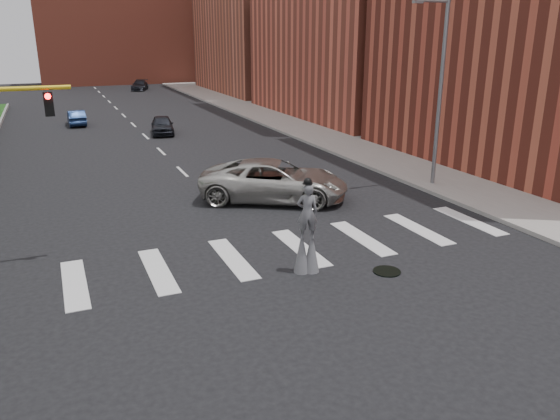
# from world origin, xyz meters

# --- Properties ---
(ground_plane) EXTENTS (160.00, 160.00, 0.00)m
(ground_plane) POSITION_xyz_m (0.00, 0.00, 0.00)
(ground_plane) COLOR black
(ground_plane) RESTS_ON ground
(sidewalk_right) EXTENTS (5.00, 90.00, 0.18)m
(sidewalk_right) POSITION_xyz_m (12.50, 25.00, 0.09)
(sidewalk_right) COLOR gray
(sidewalk_right) RESTS_ON ground
(manhole) EXTENTS (0.90, 0.90, 0.04)m
(manhole) POSITION_xyz_m (3.00, -2.00, 0.02)
(manhole) COLOR black
(manhole) RESTS_ON ground
(building_far) EXTENTS (16.00, 22.00, 20.00)m
(building_far) POSITION_xyz_m (22.00, 54.00, 10.00)
(building_far) COLOR #B85B44
(building_far) RESTS_ON ground
(building_backdrop) EXTENTS (26.00, 14.00, 18.00)m
(building_backdrop) POSITION_xyz_m (6.00, 78.00, 9.00)
(building_backdrop) COLOR #C1533C
(building_backdrop) RESTS_ON ground
(streetlight) EXTENTS (2.05, 0.20, 9.00)m
(streetlight) POSITION_xyz_m (10.90, 6.00, 4.90)
(streetlight) COLOR slate
(streetlight) RESTS_ON ground
(stilt_performer) EXTENTS (0.83, 0.61, 3.16)m
(stilt_performer) POSITION_xyz_m (0.60, -0.94, 1.29)
(stilt_performer) COLOR #322114
(stilt_performer) RESTS_ON ground
(suv_crossing) EXTENTS (7.42, 6.04, 1.88)m
(suv_crossing) POSITION_xyz_m (2.68, 6.88, 0.94)
(suv_crossing) COLOR #B7B5AD
(suv_crossing) RESTS_ON ground
(car_near) EXTENTS (2.29, 4.31, 1.40)m
(car_near) POSITION_xyz_m (1.42, 26.52, 0.70)
(car_near) COLOR black
(car_near) RESTS_ON ground
(car_mid) EXTENTS (1.41, 3.89, 1.28)m
(car_mid) POSITION_xyz_m (-4.42, 33.60, 0.64)
(car_mid) COLOR #16274D
(car_mid) RESTS_ON ground
(car_far) EXTENTS (3.19, 4.93, 1.33)m
(car_far) POSITION_xyz_m (5.44, 62.20, 0.66)
(car_far) COLOR black
(car_far) RESTS_ON ground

